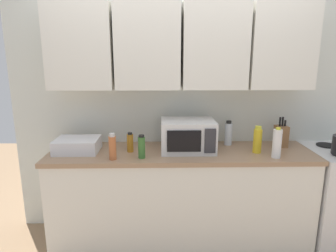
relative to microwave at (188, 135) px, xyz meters
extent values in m
cube|color=silver|center=(-0.06, 0.32, 0.26)|extent=(3.24, 0.06, 2.60)
cube|color=white|center=(-0.94, 0.13, 0.79)|extent=(0.56, 0.33, 0.75)
cube|color=white|center=(-0.35, 0.13, 0.79)|extent=(0.56, 0.33, 0.75)
cube|color=white|center=(0.23, 0.13, 0.79)|extent=(0.56, 0.33, 0.75)
cube|color=white|center=(0.82, 0.13, 0.79)|extent=(0.56, 0.33, 0.75)
cube|color=white|center=(-0.06, -0.01, -0.61)|extent=(2.34, 0.60, 0.86)
cube|color=#9E7A5B|center=(-0.06, -0.01, -0.16)|extent=(2.37, 0.63, 0.04)
cylinder|color=black|center=(1.34, 0.11, -0.13)|extent=(0.18, 0.18, 0.01)
cube|color=silver|center=(0.00, 0.00, 0.00)|extent=(0.48, 0.36, 0.28)
cube|color=black|center=(-0.05, -0.18, 0.00)|extent=(0.29, 0.01, 0.18)
cube|color=#2D2D33|center=(0.17, -0.18, 0.00)|extent=(0.10, 0.01, 0.21)
cube|color=silver|center=(-0.99, -0.01, -0.08)|extent=(0.38, 0.30, 0.12)
cube|color=brown|center=(0.89, 0.10, -0.04)|extent=(0.11, 0.13, 0.20)
cylinder|color=black|center=(0.87, 0.09, 0.10)|extent=(0.02, 0.02, 0.09)
cylinder|color=black|center=(0.89, 0.09, 0.10)|extent=(0.02, 0.02, 0.09)
cylinder|color=black|center=(0.92, 0.09, 0.09)|extent=(0.02, 0.02, 0.06)
cylinder|color=silver|center=(0.41, 0.17, -0.03)|extent=(0.07, 0.07, 0.21)
cylinder|color=black|center=(0.41, 0.17, 0.08)|extent=(0.05, 0.05, 0.02)
cylinder|color=#BC6638|center=(-0.64, -0.23, -0.04)|extent=(0.06, 0.06, 0.20)
cylinder|color=silver|center=(-0.64, -0.23, 0.07)|extent=(0.04, 0.04, 0.03)
cylinder|color=white|center=(0.73, -0.21, -0.02)|extent=(0.07, 0.07, 0.24)
cylinder|color=yellow|center=(0.73, -0.21, 0.11)|extent=(0.04, 0.04, 0.02)
cylinder|color=#386B2D|center=(-0.40, -0.20, -0.05)|extent=(0.06, 0.06, 0.18)
cylinder|color=black|center=(-0.40, -0.20, 0.05)|extent=(0.05, 0.05, 0.02)
cylinder|color=gold|center=(0.61, -0.08, -0.03)|extent=(0.07, 0.07, 0.21)
cylinder|color=yellow|center=(0.61, -0.08, 0.09)|extent=(0.05, 0.05, 0.03)
cylinder|color=#AD701E|center=(-0.52, -0.03, -0.06)|extent=(0.06, 0.06, 0.16)
cylinder|color=black|center=(-0.52, -0.03, 0.03)|extent=(0.04, 0.04, 0.02)
camera|label=1|loc=(-0.24, -2.58, 0.70)|focal=31.75mm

